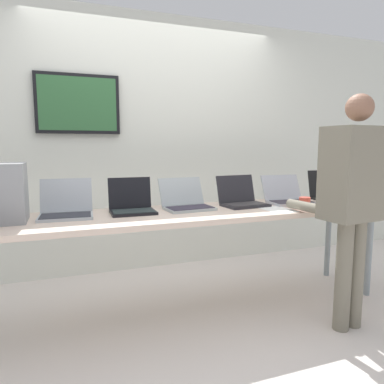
{
  "coord_description": "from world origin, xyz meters",
  "views": [
    {
      "loc": [
        -0.94,
        -2.49,
        1.29
      ],
      "look_at": [
        -0.03,
        0.0,
        0.94
      ],
      "focal_mm": 33.19,
      "sensor_mm": 36.0,
      "label": 1
    }
  ],
  "objects_px": {
    "laptop_station_0": "(66,208)",
    "person": "(353,191)",
    "workbench": "(196,217)",
    "laptop_station_1": "(132,205)",
    "laptop_station_2": "(186,202)",
    "laptop_station_5": "(330,193)",
    "coffee_mug": "(305,204)",
    "laptop_station_3": "(242,199)",
    "laptop_station_4": "(287,197)"
  },
  "relations": [
    {
      "from": "laptop_station_1",
      "to": "coffee_mug",
      "type": "relative_size",
      "value": 3.31
    },
    {
      "from": "laptop_station_3",
      "to": "laptop_station_5",
      "type": "xyz_separation_m",
      "value": [
        0.92,
        0.01,
        0.0
      ]
    },
    {
      "from": "laptop_station_2",
      "to": "laptop_station_3",
      "type": "bearing_deg",
      "value": -1.62
    },
    {
      "from": "laptop_station_3",
      "to": "laptop_station_4",
      "type": "distance_m",
      "value": 0.44
    },
    {
      "from": "laptop_station_1",
      "to": "laptop_station_2",
      "type": "bearing_deg",
      "value": 1.08
    },
    {
      "from": "laptop_station_0",
      "to": "laptop_station_1",
      "type": "height_order",
      "value": "laptop_station_0"
    },
    {
      "from": "laptop_station_1",
      "to": "laptop_station_2",
      "type": "xyz_separation_m",
      "value": [
        0.43,
        0.01,
        -0.0
      ]
    },
    {
      "from": "laptop_station_4",
      "to": "laptop_station_0",
      "type": "bearing_deg",
      "value": 179.23
    },
    {
      "from": "laptop_station_4",
      "to": "laptop_station_5",
      "type": "height_order",
      "value": "laptop_station_5"
    },
    {
      "from": "laptop_station_0",
      "to": "laptop_station_3",
      "type": "bearing_deg",
      "value": -0.52
    },
    {
      "from": "laptop_station_1",
      "to": "laptop_station_5",
      "type": "distance_m",
      "value": 1.83
    },
    {
      "from": "laptop_station_3",
      "to": "person",
      "type": "distance_m",
      "value": 0.87
    },
    {
      "from": "laptop_station_3",
      "to": "laptop_station_4",
      "type": "bearing_deg",
      "value": -1.54
    },
    {
      "from": "workbench",
      "to": "laptop_station_1",
      "type": "relative_size",
      "value": 9.75
    },
    {
      "from": "laptop_station_1",
      "to": "coffee_mug",
      "type": "xyz_separation_m",
      "value": [
        1.28,
        -0.36,
        -0.01
      ]
    },
    {
      "from": "coffee_mug",
      "to": "laptop_station_4",
      "type": "bearing_deg",
      "value": 77.07
    },
    {
      "from": "laptop_station_1",
      "to": "coffee_mug",
      "type": "height_order",
      "value": "laptop_station_1"
    },
    {
      "from": "person",
      "to": "coffee_mug",
      "type": "xyz_separation_m",
      "value": [
        -0.11,
        0.37,
        -0.14
      ]
    },
    {
      "from": "laptop_station_5",
      "to": "coffee_mug",
      "type": "height_order",
      "value": "laptop_station_5"
    },
    {
      "from": "laptop_station_2",
      "to": "laptop_station_1",
      "type": "bearing_deg",
      "value": -178.92
    },
    {
      "from": "laptop_station_1",
      "to": "coffee_mug",
      "type": "distance_m",
      "value": 1.32
    },
    {
      "from": "laptop_station_3",
      "to": "laptop_station_5",
      "type": "height_order",
      "value": "laptop_station_5"
    },
    {
      "from": "laptop_station_5",
      "to": "person",
      "type": "height_order",
      "value": "person"
    },
    {
      "from": "workbench",
      "to": "laptop_station_2",
      "type": "xyz_separation_m",
      "value": [
        -0.04,
        0.12,
        0.11
      ]
    },
    {
      "from": "laptop_station_5",
      "to": "person",
      "type": "xyz_separation_m",
      "value": [
        -0.45,
        -0.74,
        0.13
      ]
    },
    {
      "from": "laptop_station_1",
      "to": "laptop_station_2",
      "type": "relative_size",
      "value": 0.83
    },
    {
      "from": "laptop_station_3",
      "to": "person",
      "type": "height_order",
      "value": "person"
    },
    {
      "from": "laptop_station_4",
      "to": "workbench",
      "type": "bearing_deg",
      "value": -174.18
    },
    {
      "from": "laptop_station_2",
      "to": "laptop_station_4",
      "type": "height_order",
      "value": "laptop_station_2"
    },
    {
      "from": "laptop_station_3",
      "to": "person",
      "type": "bearing_deg",
      "value": -57.02
    },
    {
      "from": "laptop_station_1",
      "to": "workbench",
      "type": "bearing_deg",
      "value": -12.89
    },
    {
      "from": "workbench",
      "to": "laptop_station_4",
      "type": "distance_m",
      "value": 0.89
    },
    {
      "from": "person",
      "to": "laptop_station_1",
      "type": "bearing_deg",
      "value": 152.24
    },
    {
      "from": "laptop_station_4",
      "to": "person",
      "type": "distance_m",
      "value": 0.72
    },
    {
      "from": "laptop_station_1",
      "to": "laptop_station_4",
      "type": "height_order",
      "value": "laptop_station_1"
    },
    {
      "from": "laptop_station_3",
      "to": "coffee_mug",
      "type": "relative_size",
      "value": 3.89
    },
    {
      "from": "laptop_station_4",
      "to": "laptop_station_2",
      "type": "bearing_deg",
      "value": 178.42
    },
    {
      "from": "laptop_station_0",
      "to": "laptop_station_4",
      "type": "bearing_deg",
      "value": -0.77
    },
    {
      "from": "laptop_station_2",
      "to": "laptop_station_5",
      "type": "bearing_deg",
      "value": -0.05
    },
    {
      "from": "laptop_station_4",
      "to": "person",
      "type": "relative_size",
      "value": 0.23
    },
    {
      "from": "laptop_station_0",
      "to": "person",
      "type": "bearing_deg",
      "value": -21.73
    },
    {
      "from": "laptop_station_3",
      "to": "laptop_station_2",
      "type": "bearing_deg",
      "value": 178.38
    },
    {
      "from": "workbench",
      "to": "person",
      "type": "height_order",
      "value": "person"
    },
    {
      "from": "laptop_station_2",
      "to": "coffee_mug",
      "type": "xyz_separation_m",
      "value": [
        0.84,
        -0.37,
        -0.01
      ]
    },
    {
      "from": "workbench",
      "to": "laptop_station_4",
      "type": "relative_size",
      "value": 8.39
    },
    {
      "from": "workbench",
      "to": "laptop_station_4",
      "type": "bearing_deg",
      "value": 5.82
    },
    {
      "from": "workbench",
      "to": "laptop_station_0",
      "type": "distance_m",
      "value": 0.94
    },
    {
      "from": "laptop_station_2",
      "to": "coffee_mug",
      "type": "distance_m",
      "value": 0.92
    },
    {
      "from": "person",
      "to": "laptop_station_0",
      "type": "bearing_deg",
      "value": 158.27
    },
    {
      "from": "laptop_station_1",
      "to": "person",
      "type": "distance_m",
      "value": 1.57
    }
  ]
}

